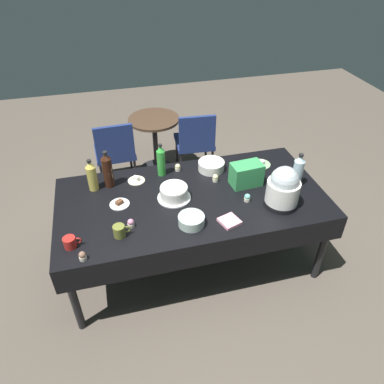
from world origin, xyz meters
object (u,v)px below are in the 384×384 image
(frosted_layer_cake, at_px, (174,193))
(dessert_plate_sage, at_px, (261,164))
(potluck_table, at_px, (192,203))
(soda_bottle_cola, at_px, (108,170))
(coffee_mug_red, at_px, (70,242))
(soda_carton, at_px, (246,174))
(dessert_plate_cream, at_px, (136,180))
(glass_salad_bowl, at_px, (191,220))
(ceramic_snack_bowl, at_px, (211,166))
(round_cafe_table, at_px, (155,135))
(cupcake_rose, at_px, (178,167))
(soda_bottle_ginger_ale, at_px, (92,176))
(slow_cooker, at_px, (283,188))
(cupcake_berry, at_px, (247,198))
(dessert_plate_white, at_px, (120,204))
(cupcake_mint, at_px, (82,256))
(cupcake_lemon, at_px, (215,178))
(maroon_chair_left, at_px, (115,150))
(maroon_chair_right, at_px, (195,140))
(coffee_mug_olive, at_px, (120,231))
(soda_bottle_lime_soda, at_px, (161,161))
(cupcake_vanilla, at_px, (131,223))
(soda_bottle_water, at_px, (298,171))

(frosted_layer_cake, xyz_separation_m, dessert_plate_sage, (0.89, 0.29, -0.05))
(potluck_table, bearing_deg, soda_bottle_cola, 152.80)
(coffee_mug_red, bearing_deg, soda_carton, 15.37)
(dessert_plate_cream, bearing_deg, glass_salad_bowl, -63.78)
(ceramic_snack_bowl, height_order, round_cafe_table, ceramic_snack_bowl)
(cupcake_rose, height_order, soda_bottle_ginger_ale, soda_bottle_ginger_ale)
(slow_cooker, xyz_separation_m, soda_carton, (-0.17, 0.34, -0.06))
(cupcake_berry, distance_m, soda_bottle_cola, 1.18)
(frosted_layer_cake, height_order, dessert_plate_white, frosted_layer_cake)
(cupcake_rose, relative_size, cupcake_berry, 1.00)
(ceramic_snack_bowl, bearing_deg, cupcake_mint, -144.18)
(glass_salad_bowl, height_order, dessert_plate_white, glass_salad_bowl)
(cupcake_lemon, bearing_deg, maroon_chair_left, 123.55)
(maroon_chair_left, bearing_deg, potluck_table, -68.31)
(dessert_plate_cream, bearing_deg, round_cafe_table, 73.83)
(potluck_table, bearing_deg, soda_bottle_ginger_ale, 157.86)
(frosted_layer_cake, bearing_deg, coffee_mug_red, -156.31)
(cupcake_lemon, relative_size, coffee_mug_red, 0.54)
(frosted_layer_cake, height_order, cupcake_mint, frosted_layer_cake)
(maroon_chair_right, bearing_deg, cupcake_rose, -113.64)
(dessert_plate_white, xyz_separation_m, soda_carton, (1.08, 0.01, 0.09))
(cupcake_berry, xyz_separation_m, maroon_chair_left, (-0.97, 1.54, -0.29))
(coffee_mug_olive, bearing_deg, round_cafe_table, 73.48)
(dessert_plate_sage, xyz_separation_m, coffee_mug_olive, (-1.36, -0.63, 0.04))
(potluck_table, height_order, frosted_layer_cake, frosted_layer_cake)
(soda_bottle_cola, height_order, soda_carton, soda_bottle_cola)
(dessert_plate_sage, relative_size, cupcake_berry, 2.70)
(soda_bottle_lime_soda, distance_m, soda_carton, 0.75)
(cupcake_mint, bearing_deg, cupcake_vanilla, 35.02)
(coffee_mug_red, bearing_deg, cupcake_berry, 7.22)
(maroon_chair_left, xyz_separation_m, maroon_chair_right, (0.94, 0.00, 0.00))
(soda_bottle_ginger_ale, bearing_deg, round_cafe_table, 60.50)
(soda_bottle_lime_soda, distance_m, maroon_chair_left, 1.12)
(cupcake_vanilla, bearing_deg, slow_cooker, -1.89)
(coffee_mug_olive, bearing_deg, dessert_plate_white, 85.42)
(potluck_table, relative_size, dessert_plate_cream, 14.87)
(dessert_plate_sage, bearing_deg, cupcake_vanilla, -156.68)
(potluck_table, bearing_deg, round_cafe_table, 91.79)
(round_cafe_table, bearing_deg, maroon_chair_left, -155.63)
(slow_cooker, distance_m, cupcake_berry, 0.30)
(frosted_layer_cake, relative_size, maroon_chair_left, 0.32)
(dessert_plate_sage, relative_size, cupcake_mint, 2.70)
(dessert_plate_white, bearing_deg, ceramic_snack_bowl, 19.45)
(dessert_plate_sage, relative_size, cupcake_rose, 2.70)
(dessert_plate_cream, height_order, soda_bottle_water, soda_bottle_water)
(slow_cooker, relative_size, ceramic_snack_bowl, 1.47)
(soda_bottle_lime_soda, xyz_separation_m, round_cafe_table, (0.13, 1.21, -0.39))
(cupcake_lemon, relative_size, soda_bottle_cola, 0.20)
(slow_cooker, relative_size, cupcake_rose, 5.17)
(cupcake_berry, distance_m, soda_bottle_lime_soda, 0.82)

